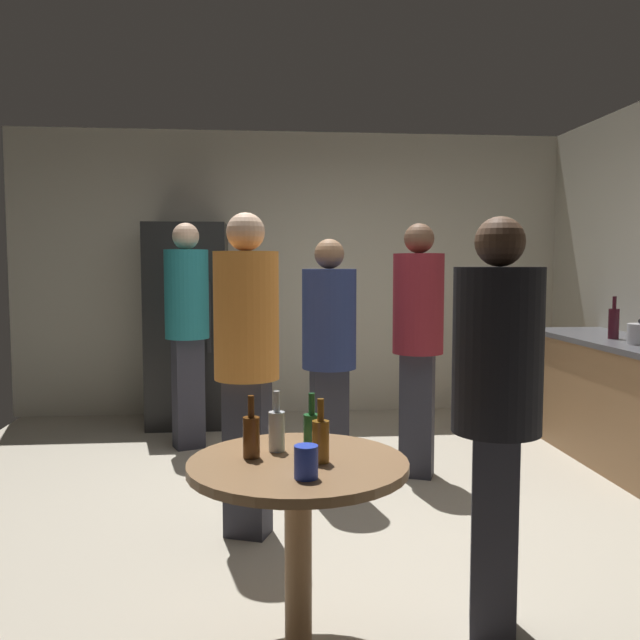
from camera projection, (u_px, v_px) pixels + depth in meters
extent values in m
cube|color=#B2A893|center=(318.00, 515.00, 3.98)|extent=(5.20, 5.20, 0.10)
cube|color=beige|center=(294.00, 274.00, 6.47)|extent=(5.32, 0.06, 2.70)
cube|color=black|center=(188.00, 325.00, 5.99)|extent=(0.70, 0.65, 1.80)
cube|color=#262628|center=(209.00, 318.00, 5.67)|extent=(0.03, 0.03, 0.60)
cube|color=olive|center=(615.00, 401.00, 4.94)|extent=(0.60, 1.72, 0.86)
cube|color=#4C4C51|center=(617.00, 341.00, 4.90)|extent=(0.64, 1.76, 0.04)
cylinder|color=#B2B2B7|center=(640.00, 334.00, 4.52)|extent=(0.17, 0.17, 0.14)
cylinder|color=#3F141E|center=(614.00, 324.00, 4.86)|extent=(0.08, 0.08, 0.22)
cylinder|color=#3F141E|center=(614.00, 302.00, 4.84)|extent=(0.03, 0.03, 0.09)
cylinder|color=olive|center=(298.00, 563.00, 2.44)|extent=(0.10, 0.10, 0.70)
cylinder|color=olive|center=(298.00, 465.00, 2.41)|extent=(0.80, 0.80, 0.03)
cylinder|color=#8C5919|center=(321.00, 442.00, 2.38)|extent=(0.06, 0.06, 0.15)
cylinder|color=#8C5919|center=(321.00, 410.00, 2.37)|extent=(0.02, 0.02, 0.08)
cylinder|color=#593314|center=(251.00, 437.00, 2.44)|extent=(0.06, 0.06, 0.15)
cylinder|color=#593314|center=(251.00, 406.00, 2.43)|extent=(0.02, 0.02, 0.08)
cylinder|color=#26662D|center=(312.00, 434.00, 2.48)|extent=(0.06, 0.06, 0.15)
cylinder|color=#26662D|center=(312.00, 404.00, 2.47)|extent=(0.02, 0.02, 0.08)
cylinder|color=silver|center=(277.00, 431.00, 2.52)|extent=(0.06, 0.06, 0.15)
cylinder|color=silver|center=(277.00, 401.00, 2.51)|extent=(0.02, 0.02, 0.08)
cylinder|color=blue|center=(306.00, 462.00, 2.20)|extent=(0.08, 0.08, 0.11)
cube|color=#2D2D38|center=(248.00, 457.00, 3.54)|extent=(0.27, 0.24, 0.84)
cylinder|color=orange|center=(246.00, 316.00, 3.47)|extent=(0.44, 0.44, 0.67)
sphere|color=#D8AD8C|center=(246.00, 232.00, 3.44)|extent=(0.20, 0.20, 0.20)
cube|color=#2D2D38|center=(417.00, 415.00, 4.53)|extent=(0.27, 0.24, 0.84)
cylinder|color=maroon|center=(418.00, 304.00, 4.47)|extent=(0.44, 0.44, 0.67)
sphere|color=brown|center=(419.00, 238.00, 4.43)|extent=(0.20, 0.20, 0.20)
cube|color=#2D2D38|center=(188.00, 393.00, 5.23)|extent=(0.27, 0.24, 0.87)
cylinder|color=#1E727A|center=(187.00, 294.00, 5.17)|extent=(0.44, 0.44, 0.69)
sphere|color=#D8AD8C|center=(186.00, 236.00, 5.13)|extent=(0.21, 0.21, 0.21)
cube|color=#2D2D38|center=(329.00, 430.00, 4.24)|extent=(0.24, 0.20, 0.79)
cylinder|color=navy|center=(329.00, 319.00, 4.18)|extent=(0.38, 0.38, 0.62)
sphere|color=#8C6647|center=(329.00, 254.00, 4.15)|extent=(0.19, 0.19, 0.19)
cube|color=#2D2D38|center=(494.00, 533.00, 2.59)|extent=(0.23, 0.26, 0.80)
cylinder|color=black|center=(498.00, 350.00, 2.53)|extent=(0.43, 0.43, 0.63)
sphere|color=brown|center=(500.00, 242.00, 2.50)|extent=(0.19, 0.19, 0.19)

